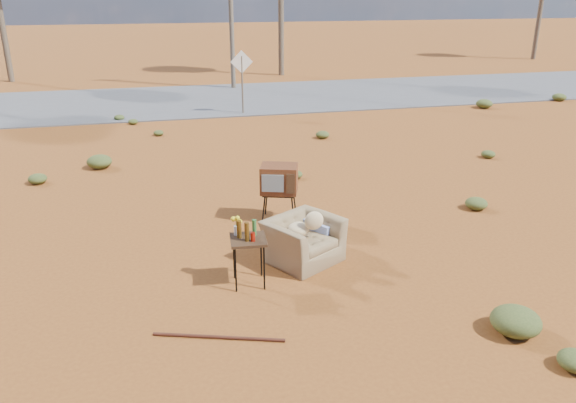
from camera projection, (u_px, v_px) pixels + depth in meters
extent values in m
plane|color=brown|center=(277.00, 277.00, 8.61)|extent=(140.00, 140.00, 0.00)
cube|color=#565659|center=(193.00, 100.00, 22.22)|extent=(140.00, 7.00, 0.04)
imported|color=olive|center=(303.00, 233.00, 8.95)|extent=(1.31, 1.17, 0.96)
ellipsoid|color=#D6B982|center=(299.00, 229.00, 8.92)|extent=(0.35, 0.35, 0.20)
ellipsoid|color=#D6B982|center=(314.00, 221.00, 8.76)|extent=(0.31, 0.15, 0.31)
cube|color=#203D96|center=(320.00, 234.00, 9.42)|extent=(0.76, 0.85, 0.56)
cube|color=black|center=(279.00, 193.00, 10.55)|extent=(0.71, 0.62, 0.03)
cylinder|color=black|center=(264.00, 210.00, 10.47)|extent=(0.04, 0.04, 0.54)
cylinder|color=black|center=(293.00, 211.00, 10.42)|extent=(0.04, 0.04, 0.54)
cylinder|color=black|center=(266.00, 202.00, 10.86)|extent=(0.04, 0.04, 0.54)
cylinder|color=black|center=(295.00, 203.00, 10.82)|extent=(0.04, 0.04, 0.54)
cube|color=brown|center=(279.00, 179.00, 10.45)|extent=(0.81, 0.71, 0.52)
cube|color=slate|center=(273.00, 183.00, 10.20)|extent=(0.39, 0.15, 0.33)
cube|color=#472D19|center=(291.00, 184.00, 10.18)|extent=(0.15, 0.07, 0.37)
cube|color=#362113|center=(248.00, 240.00, 8.15)|extent=(0.56, 0.56, 0.04)
cylinder|color=black|center=(236.00, 269.00, 8.05)|extent=(0.02, 0.02, 0.72)
cylinder|color=black|center=(264.00, 267.00, 8.11)|extent=(0.02, 0.02, 0.72)
cylinder|color=black|center=(234.00, 257.00, 8.44)|extent=(0.02, 0.02, 0.72)
cylinder|color=black|center=(261.00, 255.00, 8.49)|extent=(0.02, 0.02, 0.72)
cylinder|color=#462B0B|center=(239.00, 229.00, 8.12)|extent=(0.07, 0.07, 0.27)
cylinder|color=#462B0B|center=(247.00, 232.00, 8.01)|extent=(0.07, 0.07, 0.29)
cylinder|color=#2D632A|center=(254.00, 227.00, 8.21)|extent=(0.06, 0.06, 0.25)
cylinder|color=#B41D0E|center=(253.00, 237.00, 8.03)|extent=(0.07, 0.07, 0.13)
cylinder|color=silver|center=(237.00, 230.00, 8.23)|extent=(0.08, 0.08, 0.14)
ellipsoid|color=yellow|center=(236.00, 220.00, 8.18)|extent=(0.16, 0.16, 0.12)
cylinder|color=#471C13|center=(219.00, 337.00, 7.07)|extent=(1.61, 0.59, 0.05)
cylinder|color=brown|center=(242.00, 85.00, 19.48)|extent=(0.06, 0.06, 2.00)
cube|color=silver|center=(242.00, 62.00, 19.20)|extent=(0.78, 0.04, 0.78)
cylinder|color=brown|center=(0.00, 16.00, 25.72)|extent=(0.28, 0.28, 6.00)
cylinder|color=brown|center=(281.00, 3.00, 27.55)|extent=(0.28, 0.28, 7.00)
cylinder|color=brown|center=(541.00, 5.00, 34.17)|extent=(0.28, 0.28, 6.50)
ellipsoid|color=#4D5525|center=(476.00, 203.00, 11.20)|extent=(0.44, 0.44, 0.24)
ellipsoid|color=#4D5525|center=(99.00, 162.00, 13.78)|extent=(0.60, 0.60, 0.33)
ellipsoid|color=#4D5525|center=(488.00, 154.00, 14.63)|extent=(0.36, 0.36, 0.20)
ellipsoid|color=#4D5525|center=(323.00, 135.00, 16.55)|extent=(0.40, 0.40, 0.22)
ellipsoid|color=#4D5525|center=(158.00, 133.00, 16.86)|extent=(0.30, 0.30, 0.17)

